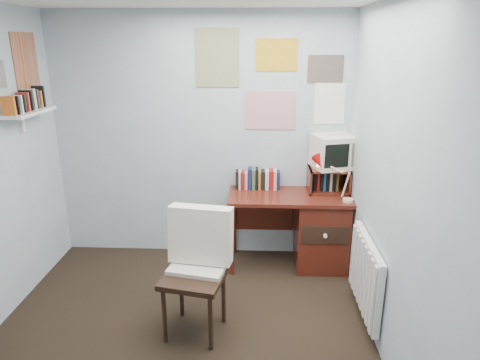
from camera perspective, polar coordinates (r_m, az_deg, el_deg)
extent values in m
cube|color=silver|center=(4.40, -5.22, 5.43)|extent=(3.00, 0.02, 2.50)
cube|color=silver|center=(2.83, 21.25, -2.89)|extent=(0.02, 3.50, 2.50)
cube|color=#571E13|center=(4.25, 6.61, -2.20)|extent=(1.20, 0.55, 0.03)
cube|color=#571E13|center=(4.43, 10.72, -6.86)|extent=(0.50, 0.50, 0.72)
cylinder|color=#571E13|center=(4.18, -1.11, -8.11)|extent=(0.04, 0.04, 0.72)
cylinder|color=#571E13|center=(4.60, -0.75, -5.55)|extent=(0.04, 0.04, 0.72)
cube|color=#571E13|center=(4.60, 3.13, -4.87)|extent=(0.64, 0.02, 0.30)
cube|color=black|center=(3.36, -6.16, -12.83)|extent=(0.58, 0.56, 0.97)
cube|color=#A90C0B|center=(4.11, 14.40, -0.39)|extent=(0.31, 0.28, 0.37)
cube|color=#571E13|center=(4.36, 11.69, 0.03)|extent=(0.40, 0.30, 0.25)
cube|color=beige|center=(4.30, 12.34, 3.93)|extent=(0.45, 0.43, 0.35)
cube|color=#571E13|center=(4.37, 3.37, 0.24)|extent=(0.60, 0.14, 0.22)
cube|color=white|center=(3.64, 16.45, -12.08)|extent=(0.09, 0.80, 0.60)
cube|color=white|center=(4.16, -26.34, 8.11)|extent=(0.20, 0.62, 0.24)
cube|color=white|center=(4.27, 4.15, 13.22)|extent=(1.20, 0.01, 0.90)
cube|color=white|center=(4.17, -28.24, 13.17)|extent=(0.01, 0.70, 0.60)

